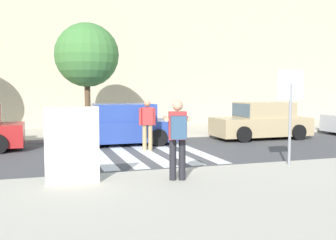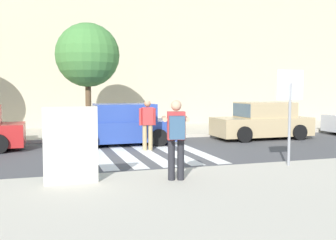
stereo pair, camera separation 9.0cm
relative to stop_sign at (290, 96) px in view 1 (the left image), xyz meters
The scene contains 16 objects.
ground_plane 4.99m from the stop_sign, 126.74° to the left, with size 120.00×120.00×0.00m, color #4C4C4F.
sidewalk_near 4.16m from the stop_sign, 137.70° to the right, with size 60.00×6.00×0.14m, color beige.
sidewalk_far 10.24m from the stop_sign, 105.87° to the left, with size 60.00×4.80×0.14m, color beige.
building_facade_far 14.51m from the stop_sign, 101.07° to the left, with size 56.00×4.00×7.95m, color beige.
crosswalk_stripe_0 6.15m from the stop_sign, 138.22° to the left, with size 0.44×5.20×0.01m, color silver.
crosswalk_stripe_1 5.61m from the stop_sign, 132.42° to the left, with size 0.44×5.20×0.01m, color silver.
crosswalk_stripe_2 5.14m from the stop_sign, 125.30° to the left, with size 0.44×5.20×0.01m, color silver.
crosswalk_stripe_3 4.76m from the stop_sign, 116.68° to the left, with size 0.44×5.20×0.01m, color silver.
crosswalk_stripe_4 4.49m from the stop_sign, 106.54° to the left, with size 0.44×5.20×0.01m, color silver.
stop_sign is the anchor object (origin of this frame).
photographer_with_backpack 3.46m from the stop_sign, 167.63° to the right, with size 0.70×0.92×1.72m.
pedestrian_crossing 5.17m from the stop_sign, 121.08° to the left, with size 0.58×0.26×1.72m.
parked_car_blue 6.90m from the stop_sign, 118.23° to the left, with size 4.10×1.92×1.55m.
parked_car_tan 6.73m from the stop_sign, 64.76° to the left, with size 4.10×1.92×1.55m.
street_tree_center 9.21m from the stop_sign, 117.71° to the left, with size 2.64×2.64×4.69m.
advertising_board 5.57m from the stop_sign, behind, with size 1.10×0.11×1.60m.
Camera 1 is at (-3.29, -12.28, 2.09)m, focal length 42.00 mm.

